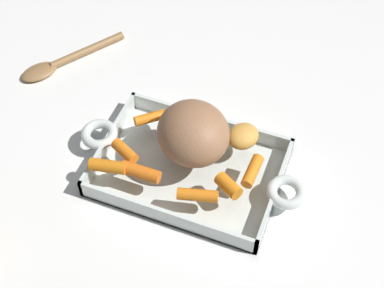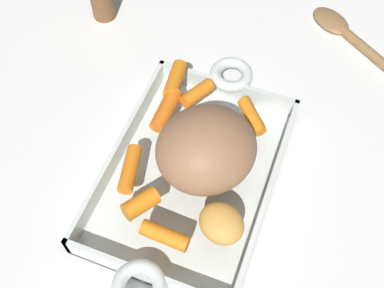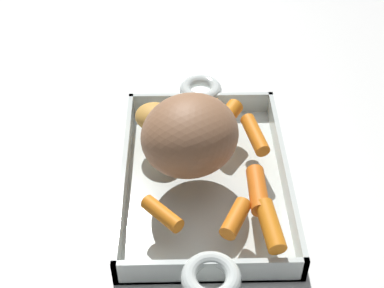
{
  "view_description": "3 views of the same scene",
  "coord_description": "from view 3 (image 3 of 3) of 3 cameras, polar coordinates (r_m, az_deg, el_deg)",
  "views": [
    {
      "loc": [
        0.21,
        -0.53,
        0.82
      ],
      "look_at": [
        -0.0,
        0.02,
        0.06
      ],
      "focal_mm": 53.22,
      "sensor_mm": 36.0,
      "label": 1
    },
    {
      "loc": [
        0.29,
        0.11,
        0.59
      ],
      "look_at": [
        -0.01,
        -0.0,
        0.08
      ],
      "focal_mm": 44.39,
      "sensor_mm": 36.0,
      "label": 2
    },
    {
      "loc": [
        -0.5,
        0.03,
        0.53
      ],
      "look_at": [
        0.01,
        0.02,
        0.07
      ],
      "focal_mm": 50.1,
      "sensor_mm": 36.0,
      "label": 3
    }
  ],
  "objects": [
    {
      "name": "baby_carrot_northwest",
      "position": [
        0.63,
        -3.19,
        -7.42
      ],
      "size": [
        0.05,
        0.05,
        0.02
      ],
      "primitive_type": "cylinder",
      "rotation": [
        1.62,
        0.0,
        2.31
      ],
      "color": "orange",
      "rests_on": "roasting_dish"
    },
    {
      "name": "pork_roast",
      "position": [
        0.66,
        -0.22,
        0.77
      ],
      "size": [
        0.17,
        0.17,
        0.09
      ],
      "primitive_type": "ellipsoid",
      "rotation": [
        0.0,
        0.0,
        5.56
      ],
      "color": "#956646",
      "rests_on": "roasting_dish"
    },
    {
      "name": "baby_carrot_center_right",
      "position": [
        0.65,
        7.0,
        -4.88
      ],
      "size": [
        0.07,
        0.02,
        0.02
      ],
      "primitive_type": "cylinder",
      "rotation": [
        1.57,
        0.0,
        4.71
      ],
      "color": "orange",
      "rests_on": "roasting_dish"
    },
    {
      "name": "baby_carrot_long",
      "position": [
        0.75,
        3.88,
        3.09
      ],
      "size": [
        0.05,
        0.04,
        0.03
      ],
      "primitive_type": "cylinder",
      "rotation": [
        1.65,
        0.0,
        4.16
      ],
      "color": "orange",
      "rests_on": "roasting_dish"
    },
    {
      "name": "roasting_dish",
      "position": [
        0.72,
        1.35,
        -3.6
      ],
      "size": [
        0.41,
        0.22,
        0.04
      ],
      "color": "silver",
      "rests_on": "ground_plane"
    },
    {
      "name": "baby_carrot_center_left",
      "position": [
        0.62,
        8.35,
        -8.6
      ],
      "size": [
        0.07,
        0.03,
        0.03
      ],
      "primitive_type": "cylinder",
      "rotation": [
        1.66,
        0.0,
        4.85
      ],
      "color": "orange",
      "rests_on": "roasting_dish"
    },
    {
      "name": "baby_carrot_southeast",
      "position": [
        0.77,
        0.54,
        4.21
      ],
      "size": [
        0.02,
        0.06,
        0.02
      ],
      "primitive_type": "cylinder",
      "rotation": [
        1.57,
        0.0,
        6.24
      ],
      "color": "orange",
      "rests_on": "roasting_dish"
    },
    {
      "name": "potato_corner",
      "position": [
        0.74,
        -3.92,
        2.88
      ],
      "size": [
        0.07,
        0.07,
        0.03
      ],
      "primitive_type": "ellipsoid",
      "rotation": [
        0.0,
        0.0,
        4.25
      ],
      "color": "gold",
      "rests_on": "roasting_dish"
    },
    {
      "name": "baby_carrot_short",
      "position": [
        0.62,
        4.67,
        -7.89
      ],
      "size": [
        0.05,
        0.04,
        0.02
      ],
      "primitive_type": "cylinder",
      "rotation": [
        1.55,
        0.0,
        1.11
      ],
      "color": "orange",
      "rests_on": "roasting_dish"
    },
    {
      "name": "ground_plane",
      "position": [
        0.73,
        1.34,
        -4.29
      ],
      "size": [
        1.91,
        1.91,
        0.0
      ],
      "primitive_type": "plane",
      "color": "white"
    },
    {
      "name": "baby_carrot_northeast",
      "position": [
        0.73,
        6.71,
        0.99
      ],
      "size": [
        0.07,
        0.03,
        0.02
      ],
      "primitive_type": "cylinder",
      "rotation": [
        1.51,
        0.0,
        1.8
      ],
      "color": "orange",
      "rests_on": "roasting_dish"
    }
  ]
}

